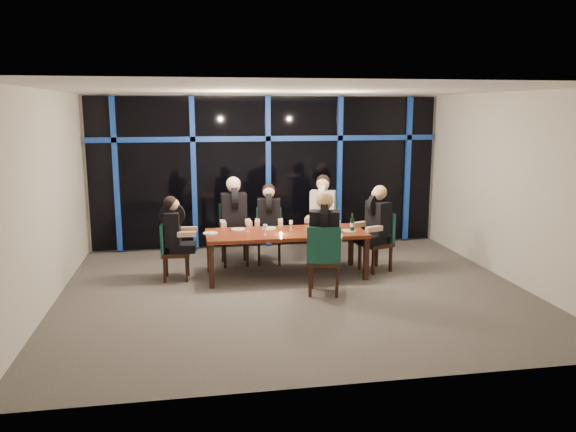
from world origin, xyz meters
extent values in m
plane|color=#5E5953|center=(0.00, 0.00, 0.00)|extent=(7.00, 7.00, 0.00)
cube|color=silver|center=(0.00, 3.00, 1.50)|extent=(7.00, 0.04, 3.00)
cube|color=silver|center=(0.00, -3.00, 1.50)|extent=(7.00, 0.04, 3.00)
cube|color=silver|center=(-3.50, 0.00, 1.50)|extent=(0.04, 6.00, 3.00)
cube|color=silver|center=(3.50, 0.00, 1.50)|extent=(0.04, 6.00, 3.00)
cube|color=white|center=(0.00, 0.00, 3.00)|extent=(7.00, 6.00, 0.04)
cube|color=black|center=(0.00, 2.94, 1.50)|extent=(6.86, 0.04, 2.94)
cube|color=#153AA6|center=(-2.90, 2.89, 1.50)|extent=(0.10, 0.10, 2.94)
cube|color=#153AA6|center=(-1.45, 2.89, 1.50)|extent=(0.10, 0.10, 2.94)
cube|color=#153AA6|center=(0.00, 2.89, 1.50)|extent=(0.10, 0.10, 2.94)
cube|color=#153AA6|center=(1.45, 2.89, 1.50)|extent=(0.10, 0.10, 2.94)
cube|color=#153AA6|center=(2.90, 2.89, 1.50)|extent=(0.10, 0.10, 2.94)
cube|color=#153AA6|center=(0.00, 2.89, 2.16)|extent=(6.86, 0.10, 0.10)
cube|color=#FF2D14|center=(1.10, 3.25, 2.15)|extent=(0.60, 0.05, 0.35)
cube|color=maroon|center=(0.00, 0.80, 0.72)|extent=(2.60, 1.00, 0.06)
cube|color=black|center=(-1.24, 0.36, 0.34)|extent=(0.08, 0.08, 0.69)
cube|color=black|center=(1.24, 0.36, 0.34)|extent=(0.08, 0.08, 0.69)
cube|color=black|center=(-1.24, 1.24, 0.34)|extent=(0.08, 0.08, 0.69)
cube|color=black|center=(1.24, 1.24, 0.34)|extent=(0.08, 0.08, 0.69)
cube|color=black|center=(-0.78, 1.65, 0.49)|extent=(0.51, 0.51, 0.07)
cube|color=#174A3C|center=(-0.78, 1.87, 0.79)|extent=(0.50, 0.07, 0.55)
cube|color=black|center=(-0.97, 1.44, 0.23)|extent=(0.05, 0.05, 0.46)
cube|color=black|center=(-0.57, 1.46, 0.23)|extent=(0.05, 0.05, 0.46)
cube|color=black|center=(-0.98, 1.84, 0.23)|extent=(0.05, 0.05, 0.46)
cube|color=black|center=(-0.59, 1.85, 0.23)|extent=(0.05, 0.05, 0.46)
cube|color=black|center=(-0.16, 1.63, 0.45)|extent=(0.51, 0.51, 0.06)
cube|color=#174A3C|center=(-0.14, 1.83, 0.72)|extent=(0.45, 0.11, 0.50)
cube|color=black|center=(-0.37, 1.48, 0.21)|extent=(0.05, 0.05, 0.42)
cube|color=black|center=(-0.01, 1.43, 0.21)|extent=(0.05, 0.05, 0.42)
cube|color=black|center=(-0.32, 1.84, 0.21)|extent=(0.05, 0.05, 0.42)
cube|color=black|center=(0.04, 1.79, 0.21)|extent=(0.05, 0.05, 0.42)
cube|color=black|center=(0.82, 1.69, 0.49)|extent=(0.64, 0.64, 0.07)
cube|color=#174A3C|center=(0.90, 1.89, 0.79)|extent=(0.48, 0.23, 0.55)
cube|color=black|center=(0.57, 1.57, 0.23)|extent=(0.06, 0.06, 0.46)
cube|color=black|center=(0.93, 1.43, 0.23)|extent=(0.06, 0.06, 0.46)
cube|color=black|center=(0.71, 1.94, 0.23)|extent=(0.06, 0.06, 0.46)
cube|color=black|center=(1.08, 1.80, 0.23)|extent=(0.06, 0.06, 0.46)
cube|color=black|center=(-1.78, 0.91, 0.43)|extent=(0.46, 0.46, 0.06)
cube|color=#174A3C|center=(-1.98, 0.93, 0.69)|extent=(0.08, 0.44, 0.48)
cube|color=black|center=(-1.62, 0.73, 0.20)|extent=(0.04, 0.04, 0.41)
cube|color=black|center=(-1.60, 1.08, 0.20)|extent=(0.04, 0.04, 0.41)
cube|color=black|center=(-1.97, 0.75, 0.20)|extent=(0.04, 0.04, 0.41)
cube|color=black|center=(-1.95, 1.10, 0.20)|extent=(0.04, 0.04, 0.41)
cube|color=black|center=(1.56, 0.85, 0.46)|extent=(0.60, 0.60, 0.06)
cube|color=#174A3C|center=(1.75, 0.92, 0.74)|extent=(0.21, 0.45, 0.52)
cube|color=black|center=(1.32, 0.96, 0.22)|extent=(0.05, 0.05, 0.43)
cube|color=black|center=(1.45, 0.61, 0.22)|extent=(0.05, 0.05, 0.43)
cube|color=black|center=(1.67, 1.09, 0.22)|extent=(0.05, 0.05, 0.43)
cube|color=black|center=(1.80, 0.74, 0.22)|extent=(0.05, 0.05, 0.43)
cube|color=black|center=(0.41, -0.17, 0.49)|extent=(0.61, 0.61, 0.07)
cube|color=#174A3C|center=(0.36, -0.39, 0.79)|extent=(0.49, 0.19, 0.55)
cube|color=black|center=(0.66, -0.04, 0.23)|extent=(0.05, 0.05, 0.46)
cube|color=black|center=(0.28, 0.07, 0.23)|extent=(0.05, 0.05, 0.46)
cube|color=black|center=(0.55, -0.42, 0.23)|extent=(0.05, 0.05, 0.46)
cube|color=black|center=(0.17, -0.31, 0.23)|extent=(0.05, 0.05, 0.46)
cube|color=black|center=(-0.77, 1.52, 0.60)|extent=(0.41, 0.47, 0.15)
cube|color=black|center=(-0.78, 1.69, 0.97)|extent=(0.45, 0.28, 0.62)
cylinder|color=black|center=(-0.78, 1.69, 1.21)|extent=(0.13, 0.46, 0.46)
sphere|color=tan|center=(-0.78, 1.67, 1.41)|extent=(0.23, 0.23, 0.23)
sphere|color=silver|center=(-0.78, 1.71, 1.44)|extent=(0.25, 0.25, 0.25)
cube|color=tan|center=(-0.99, 1.42, 0.79)|extent=(0.10, 0.33, 0.09)
cube|color=tan|center=(-0.55, 1.44, 0.79)|extent=(0.10, 0.33, 0.09)
cube|color=black|center=(-0.18, 1.51, 0.55)|extent=(0.42, 0.47, 0.14)
cube|color=black|center=(-0.16, 1.67, 0.88)|extent=(0.43, 0.29, 0.56)
cylinder|color=black|center=(-0.16, 1.67, 1.11)|extent=(0.16, 0.43, 0.42)
sphere|color=tan|center=(-0.16, 1.65, 1.29)|extent=(0.21, 0.21, 0.21)
sphere|color=black|center=(-0.16, 1.69, 1.32)|extent=(0.23, 0.23, 0.23)
cube|color=tan|center=(-0.39, 1.46, 0.79)|extent=(0.12, 0.31, 0.08)
cube|color=tan|center=(0.01, 1.40, 0.79)|extent=(0.12, 0.31, 0.08)
cube|color=silver|center=(0.77, 1.56, 0.60)|extent=(0.54, 0.57, 0.15)
cube|color=silver|center=(0.84, 1.73, 0.97)|extent=(0.51, 0.41, 0.62)
cylinder|color=silver|center=(0.84, 1.73, 1.21)|extent=(0.27, 0.47, 0.46)
sphere|color=tan|center=(0.83, 1.71, 1.41)|extent=(0.23, 0.23, 0.23)
sphere|color=black|center=(0.85, 1.75, 1.44)|extent=(0.25, 0.25, 0.25)
cube|color=tan|center=(0.54, 1.56, 0.79)|extent=(0.20, 0.34, 0.09)
cube|color=tan|center=(0.95, 1.40, 0.79)|extent=(0.20, 0.34, 0.09)
cube|color=black|center=(-1.67, 0.91, 0.53)|extent=(0.43, 0.37, 0.14)
cube|color=black|center=(-1.82, 0.92, 0.85)|extent=(0.26, 0.40, 0.54)
cylinder|color=black|center=(-1.82, 0.92, 1.06)|extent=(0.41, 0.12, 0.41)
sphere|color=tan|center=(-1.80, 0.92, 1.24)|extent=(0.20, 0.20, 0.20)
sphere|color=black|center=(-1.84, 0.92, 1.26)|extent=(0.22, 0.22, 0.22)
cube|color=tan|center=(-1.60, 0.71, 0.79)|extent=(0.29, 0.10, 0.08)
cube|color=tan|center=(-1.58, 1.09, 0.79)|extent=(0.29, 0.10, 0.08)
cube|color=black|center=(1.44, 0.80, 0.57)|extent=(0.54, 0.50, 0.14)
cube|color=black|center=(1.60, 0.86, 0.91)|extent=(0.38, 0.47, 0.58)
cylinder|color=black|center=(1.60, 0.86, 1.14)|extent=(0.44, 0.25, 0.43)
sphere|color=tan|center=(1.58, 0.85, 1.32)|extent=(0.22, 0.22, 0.22)
sphere|color=tan|center=(1.61, 0.87, 1.35)|extent=(0.24, 0.24, 0.24)
cube|color=tan|center=(1.29, 0.97, 0.79)|extent=(0.32, 0.18, 0.08)
cube|color=tan|center=(1.43, 0.58, 0.79)|extent=(0.32, 0.18, 0.08)
cube|color=black|center=(0.45, -0.05, 0.60)|extent=(0.50, 0.55, 0.15)
cube|color=black|center=(0.40, -0.22, 0.96)|extent=(0.49, 0.37, 0.61)
cylinder|color=black|center=(0.40, -0.22, 1.20)|extent=(0.23, 0.47, 0.46)
sphere|color=tan|center=(0.41, -0.20, 1.40)|extent=(0.23, 0.23, 0.23)
sphere|color=tan|center=(0.40, -0.24, 1.43)|extent=(0.25, 0.25, 0.25)
cube|color=tan|center=(0.68, -0.02, 0.79)|extent=(0.17, 0.34, 0.09)
cube|color=tan|center=(0.26, 0.09, 0.79)|extent=(0.17, 0.34, 0.09)
cylinder|color=white|center=(-0.76, 1.09, 0.76)|extent=(0.24, 0.24, 0.01)
cylinder|color=white|center=(-0.24, 1.08, 0.76)|extent=(0.24, 0.24, 0.01)
cylinder|color=white|center=(0.62, 1.16, 0.76)|extent=(0.24, 0.24, 0.01)
cylinder|color=white|center=(-1.23, 0.88, 0.76)|extent=(0.24, 0.24, 0.01)
cylinder|color=white|center=(1.03, 0.65, 0.76)|extent=(0.24, 0.24, 0.01)
cylinder|color=white|center=(0.57, 0.36, 0.76)|extent=(0.24, 0.24, 0.01)
cylinder|color=black|center=(1.08, 0.63, 0.86)|extent=(0.07, 0.07, 0.22)
cylinder|color=black|center=(1.08, 0.63, 1.02)|extent=(0.03, 0.03, 0.08)
cylinder|color=silver|center=(1.08, 0.63, 0.86)|extent=(0.07, 0.07, 0.06)
cylinder|color=silver|center=(0.80, 0.62, 0.86)|extent=(0.12, 0.12, 0.21)
cylinder|color=silver|center=(0.87, 0.62, 0.88)|extent=(0.02, 0.02, 0.15)
cylinder|color=#F8A44A|center=(-0.11, 0.63, 0.76)|extent=(0.05, 0.05, 0.03)
cylinder|color=silver|center=(-0.37, 0.62, 0.75)|extent=(0.06, 0.06, 0.01)
cylinder|color=silver|center=(-0.37, 0.62, 0.81)|extent=(0.01, 0.01, 0.10)
cylinder|color=silver|center=(-0.37, 0.62, 0.89)|extent=(0.07, 0.07, 0.07)
cylinder|color=silver|center=(0.11, 0.93, 0.75)|extent=(0.06, 0.06, 0.01)
cylinder|color=silver|center=(0.11, 0.93, 0.80)|extent=(0.01, 0.01, 0.09)
cylinder|color=silver|center=(0.11, 0.93, 0.88)|extent=(0.06, 0.06, 0.06)
cylinder|color=silver|center=(0.53, 0.70, 0.75)|extent=(0.07, 0.07, 0.01)
cylinder|color=silver|center=(0.53, 0.70, 0.81)|extent=(0.01, 0.01, 0.11)
cylinder|color=silver|center=(0.53, 0.70, 0.91)|extent=(0.08, 0.08, 0.08)
cylinder|color=silver|center=(-0.62, 0.92, 0.75)|extent=(0.07, 0.07, 0.01)
cylinder|color=silver|center=(-0.62, 0.92, 0.81)|extent=(0.01, 0.01, 0.10)
cylinder|color=silver|center=(-0.62, 0.92, 0.90)|extent=(0.07, 0.07, 0.07)
cylinder|color=white|center=(0.89, 0.99, 0.75)|extent=(0.06, 0.06, 0.01)
cylinder|color=white|center=(0.89, 0.99, 0.80)|extent=(0.01, 0.01, 0.09)
cylinder|color=white|center=(0.89, 0.99, 0.88)|extent=(0.06, 0.06, 0.06)
camera|label=1|loc=(-1.51, -8.05, 2.73)|focal=35.00mm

